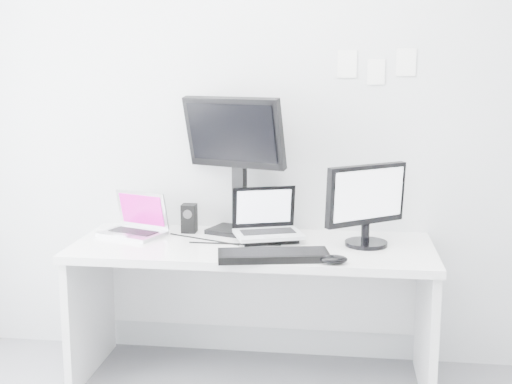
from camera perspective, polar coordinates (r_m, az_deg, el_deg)
back_wall at (r=3.65m, az=0.44°, el=6.47°), size 3.60×0.00×3.60m
desk at (r=3.52m, az=-0.28°, el=-10.13°), size 1.80×0.70×0.73m
macbook at (r=3.61m, az=-10.44°, el=-1.81°), size 0.38×0.34×0.24m
speaker at (r=3.65m, az=-5.63°, el=-2.21°), size 0.08×0.08×0.15m
dell_laptop at (r=3.43m, az=1.06°, el=-1.92°), size 0.40×0.36×0.28m
rear_monitor at (r=3.56m, az=-1.67°, el=2.37°), size 0.58×0.37×0.75m
samsung_monitor at (r=3.38m, az=9.34°, el=-1.00°), size 0.49×0.45×0.42m
keyboard at (r=3.15m, az=1.46°, el=-5.35°), size 0.54×0.28×0.03m
mouse at (r=3.09m, az=6.57°, el=-5.66°), size 0.13×0.10×0.04m
wall_note_0 at (r=3.61m, az=7.67°, el=10.62°), size 0.10×0.00×0.14m
wall_note_1 at (r=3.61m, az=10.06°, el=9.92°), size 0.09×0.00×0.13m
wall_note_2 at (r=3.62m, az=12.50°, el=10.62°), size 0.10×0.00×0.14m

